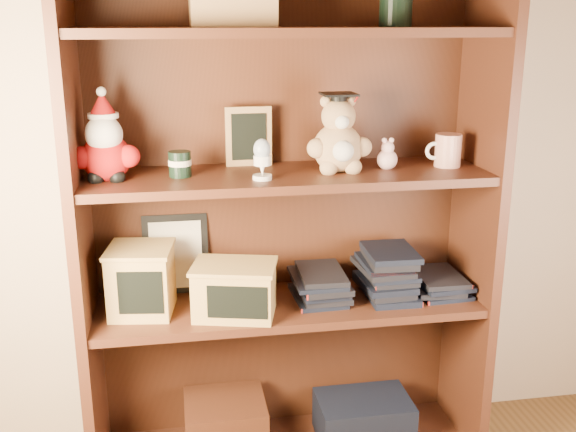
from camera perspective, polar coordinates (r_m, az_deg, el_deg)
name	(u,v)px	position (r m, az deg, el deg)	size (l,w,h in m)	color
bookcase	(284,225)	(2.02, -0.32, -0.73)	(1.20, 0.35, 1.60)	#462114
shelf_lower	(288,305)	(2.06, 0.00, -7.58)	(1.14, 0.33, 0.02)	#462114
shelf_upper	(288,177)	(1.93, 0.00, 3.35)	(1.14, 0.33, 0.02)	#462114
santa_plush	(105,146)	(1.88, -15.22, 5.77)	(0.18, 0.13, 0.26)	#A50F0F
teachers_tin	(180,164)	(1.89, -9.14, 4.40)	(0.06, 0.06, 0.07)	black
chalkboard_plaque	(249,137)	(2.01, -3.36, 6.68)	(0.14, 0.07, 0.18)	#9E7547
egg_cup	(262,158)	(1.83, -2.21, 4.96)	(0.05, 0.05, 0.11)	white
grad_teddy_bear	(339,141)	(1.93, 4.30, 6.33)	(0.19, 0.16, 0.23)	tan
pink_figurine	(387,157)	(1.99, 8.40, 4.99)	(0.06, 0.06, 0.09)	beige
teacher_mug	(447,150)	(2.05, 13.33, 5.43)	(0.11, 0.08, 0.10)	silver
certificate_frame	(176,254)	(2.11, -9.47, -3.19)	(0.20, 0.05, 0.25)	black
treats_box	(141,280)	(1.99, -12.30, -5.28)	(0.21, 0.21, 0.20)	tan
pencils_box	(235,289)	(1.94, -4.54, -6.21)	(0.27, 0.22, 0.15)	tan
book_stack_left	(320,285)	(2.05, 2.75, -5.83)	(0.14, 0.20, 0.10)	black
book_stack_mid	(387,273)	(2.09, 8.39, -4.80)	(0.14, 0.20, 0.14)	black
book_stack_right	(436,282)	(2.16, 12.45, -5.46)	(0.14, 0.20, 0.06)	black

